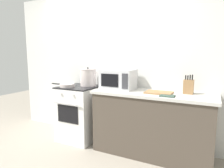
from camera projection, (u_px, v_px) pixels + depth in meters
name	position (u px, v px, depth m)	size (l,w,h in m)	color
ground_plane	(75.00, 159.00, 2.82)	(10.00, 10.00, 0.00)	#9E9384
back_wall	(123.00, 66.00, 3.36)	(4.40, 0.10, 2.50)	silver
lower_cabinet_right	(151.00, 125.00, 2.90)	(1.64, 0.56, 0.88)	#4C4238
countertop_right	(152.00, 94.00, 2.83)	(1.70, 0.60, 0.04)	beige
stove	(79.00, 113.00, 3.43)	(0.60, 0.64, 0.92)	white
stock_pot	(88.00, 77.00, 3.40)	(0.35, 0.27, 0.31)	beige
frying_pan	(67.00, 85.00, 3.31)	(0.44, 0.24, 0.05)	beige
microwave	(118.00, 79.00, 3.11)	(0.50, 0.37, 0.30)	silver
cutting_board	(159.00, 93.00, 2.77)	(0.36, 0.26, 0.02)	#997047
knife_block	(188.00, 87.00, 2.72)	(0.13, 0.10, 0.26)	#997047
oven_mitt	(167.00, 96.00, 2.56)	(0.18, 0.14, 0.02)	#384C42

